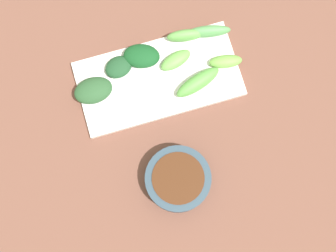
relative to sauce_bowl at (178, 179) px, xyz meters
The scene contains 11 objects.
tabletop 0.12m from the sauce_bowl, 15.54° to the right, with size 2.10×2.10×0.02m, color brown.
sauce_bowl is the anchor object (origin of this frame).
serving_plate 0.21m from the sauce_bowl, ahead, with size 0.16×0.32×0.01m, color white.
broccoli_leafy_0 0.25m from the sauce_bowl, 11.51° to the left, with size 0.04×0.05×0.02m, color #214E2C.
broccoli_stalk_1 0.24m from the sauce_bowl, 15.39° to the right, with size 0.03×0.07×0.02m, color #6CB150.
broccoli_leafy_2 0.24m from the sauce_bowl, 27.41° to the left, with size 0.05×0.08×0.03m, color #2D5831.
broccoli_stalk_3 0.29m from the sauce_bowl, 19.40° to the right, with size 0.02×0.08×0.03m, color #66AA51.
broccoli_stalk_4 0.25m from the sauce_bowl, 38.51° to the right, with size 0.03×0.07×0.02m, color #74B24B.
broccoli_stalk_5 0.19m from the sauce_bowl, 28.07° to the right, with size 0.03×0.10×0.03m, color #5EAA4A.
broccoli_leafy_6 0.25m from the sauce_bowl, ahead, with size 0.05×0.07×0.03m, color #175124.
broccoli_stalk_7 0.30m from the sauce_bowl, 28.31° to the right, with size 0.02×0.09×0.03m, color #5CA15A.
Camera 1 is at (-0.19, 0.07, 0.97)m, focal length 52.73 mm.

